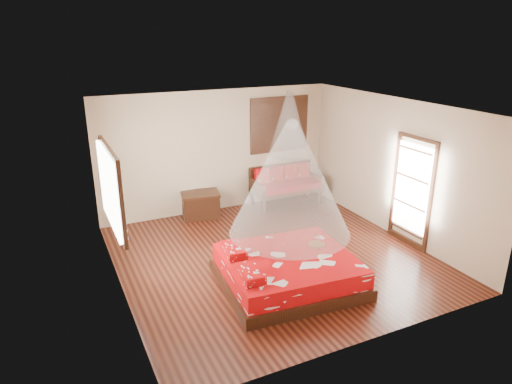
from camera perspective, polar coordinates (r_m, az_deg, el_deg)
room at (r=8.12m, az=2.17°, el=0.73°), size 5.54×5.54×2.84m
bed at (r=7.69m, az=3.91°, el=-9.78°), size 2.34×2.15×0.65m
daybed at (r=11.09m, az=3.65°, el=1.10°), size 1.68×0.75×0.94m
storage_chest at (r=10.41m, az=-6.94°, el=-1.58°), size 0.94×0.76×0.58m
shutter_panel at (r=11.03m, az=2.94°, el=8.43°), size 1.52×0.06×1.32m
window_left at (r=7.42m, az=-17.44°, el=0.44°), size 0.10×1.74×1.34m
glazed_door at (r=9.32m, az=18.89°, el=0.00°), size 0.08×1.02×2.16m
wine_tray at (r=8.00m, az=7.57°, el=-6.21°), size 0.29×0.29×0.23m
mosquito_net_main at (r=7.06m, az=4.35°, el=1.64°), size 1.94×1.94×1.80m
mosquito_net_daybed at (r=10.61m, az=4.16°, el=8.51°), size 0.95×0.95×1.50m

